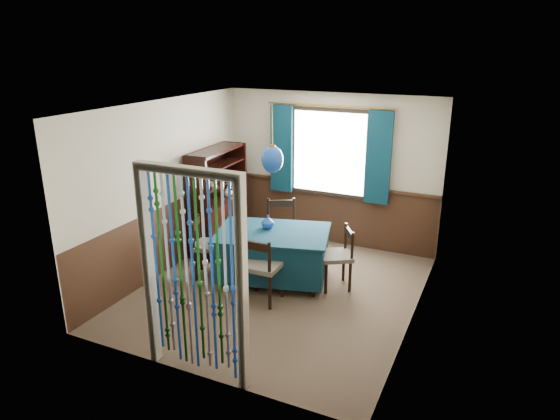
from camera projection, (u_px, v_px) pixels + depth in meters
The scene contains 22 objects.
floor at pixel (278, 291), 6.84m from camera, with size 4.00×4.00×0.00m, color brown.
ceiling at pixel (278, 106), 6.04m from camera, with size 4.00×4.00×0.00m, color silver.
wall_back at pixel (330, 170), 8.16m from camera, with size 3.60×3.60×0.00m, color beige.
wall_front at pixel (189, 263), 4.72m from camera, with size 3.60×3.60×0.00m, color beige.
wall_left at pixel (165, 188), 7.16m from camera, with size 4.00×4.00×0.00m, color beige.
wall_right at pixel (420, 225), 5.72m from camera, with size 4.00×4.00×0.00m, color beige.
wainscot_back at pixel (328, 214), 8.39m from camera, with size 3.60×3.60×0.00m, color #3B2316.
wainscot_front at pixel (194, 331), 4.98m from camera, with size 3.60×3.60×0.00m, color #3B2316.
wainscot_left at pixel (169, 237), 7.39m from camera, with size 4.00×4.00×0.00m, color #3B2316.
wainscot_right at pixel (413, 283), 5.97m from camera, with size 4.00×4.00×0.00m, color #3B2316.
window at pixel (329, 153), 8.02m from camera, with size 1.32×0.12×1.42m, color black.
doorway at pixel (193, 280), 4.84m from camera, with size 1.16×0.12×2.18m, color silver, non-canonical shape.
dining_table at pixel (273, 252), 7.02m from camera, with size 1.77×1.43×0.74m.
chair_near at pixel (261, 267), 6.42m from camera, with size 0.46×0.44×0.93m.
chair_far at pixel (281, 229), 7.66m from camera, with size 0.63×0.62×0.96m.
chair_left at pixel (207, 245), 7.15m from camera, with size 0.55×0.56×0.88m.
chair_right at pixel (338, 256), 6.81m from camera, with size 0.58×0.58×0.87m.
sideboard at pixel (218, 213), 8.15m from camera, with size 0.49×1.28×1.65m.
pendant_lamp at pixel (272, 159), 6.59m from camera, with size 0.29×0.29×0.91m.
vase_table at pixel (268, 222), 7.03m from camera, with size 0.17×0.17×0.18m, color navy.
bowl_shelf at pixel (210, 184), 7.70m from camera, with size 0.22×0.22×0.05m, color beige.
vase_sideboard at pixel (228, 191), 8.21m from camera, with size 0.18×0.18×0.18m, color beige.
Camera 1 is at (2.60, -5.55, 3.24)m, focal length 32.00 mm.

